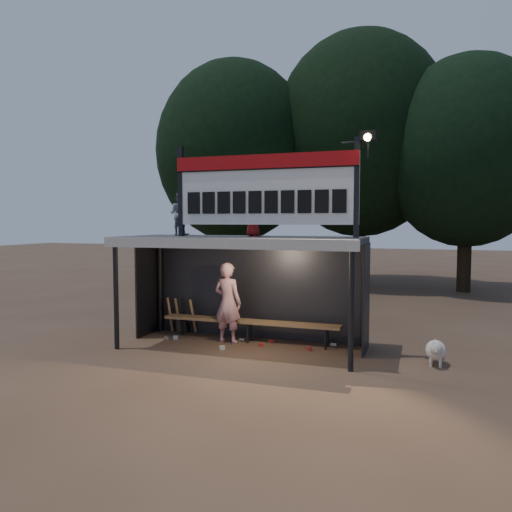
{
  "coord_description": "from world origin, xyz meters",
  "views": [
    {
      "loc": [
        3.59,
        -9.6,
        2.64
      ],
      "look_at": [
        0.2,
        0.4,
        1.9
      ],
      "focal_mm": 35.0,
      "sensor_mm": 36.0,
      "label": 1
    }
  ],
  "objects": [
    {
      "name": "child_a",
      "position": [
        -1.6,
        0.4,
        2.8
      ],
      "size": [
        0.47,
        0.36,
        0.96
      ],
      "primitive_type": "imported",
      "rotation": [
        0.0,
        0.0,
        3.14
      ],
      "color": "gray",
      "rests_on": "dugout_shelter"
    },
    {
      "name": "bench",
      "position": [
        0.0,
        0.55,
        0.43
      ],
      "size": [
        4.0,
        0.35,
        0.48
      ],
      "color": "#977147",
      "rests_on": "ground"
    },
    {
      "name": "dugout_shelter",
      "position": [
        0.0,
        0.24,
        1.85
      ],
      "size": [
        5.1,
        2.08,
        2.32
      ],
      "color": "#3D3D3F",
      "rests_on": "ground"
    },
    {
      "name": "child_b",
      "position": [
        0.19,
        0.27,
        2.75
      ],
      "size": [
        0.5,
        0.47,
        0.86
      ],
      "primitive_type": "imported",
      "rotation": [
        0.0,
        0.0,
        2.5
      ],
      "color": "maroon",
      "rests_on": "dugout_shelter"
    },
    {
      "name": "litter",
      "position": [
        0.01,
        0.31,
        0.04
      ],
      "size": [
        3.76,
        1.12,
        0.08
      ],
      "color": "#B21E22",
      "rests_on": "ground"
    },
    {
      "name": "ground",
      "position": [
        0.0,
        0.0,
        0.0
      ],
      "size": [
        80.0,
        80.0,
        0.0
      ],
      "primitive_type": "plane",
      "color": "brown",
      "rests_on": "ground"
    },
    {
      "name": "tree_mid",
      "position": [
        1.0,
        11.5,
        6.17
      ],
      "size": [
        7.22,
        7.22,
        10.36
      ],
      "color": "black",
      "rests_on": "ground"
    },
    {
      "name": "player",
      "position": [
        -0.43,
        0.35,
        0.88
      ],
      "size": [
        0.7,
        0.53,
        1.75
      ],
      "primitive_type": "imported",
      "rotation": [
        0.0,
        0.0,
        2.96
      ],
      "color": "white",
      "rests_on": "ground"
    },
    {
      "name": "scoreboard_assembly",
      "position": [
        0.56,
        -0.01,
        3.32
      ],
      "size": [
        4.1,
        0.27,
        1.99
      ],
      "color": "black",
      "rests_on": "dugout_shelter"
    },
    {
      "name": "bats",
      "position": [
        -1.8,
        0.82,
        0.43
      ],
      "size": [
        0.68,
        0.35,
        0.84
      ],
      "color": "#A1754B",
      "rests_on": "ground"
    },
    {
      "name": "tree_right",
      "position": [
        5.0,
        10.5,
        5.19
      ],
      "size": [
        6.08,
        6.08,
        8.72
      ],
      "color": "black",
      "rests_on": "ground"
    },
    {
      "name": "dog",
      "position": [
        3.83,
        -0.03,
        0.28
      ],
      "size": [
        0.36,
        0.81,
        0.49
      ],
      "color": "white",
      "rests_on": "ground"
    },
    {
      "name": "tree_left",
      "position": [
        -4.0,
        10.0,
        5.51
      ],
      "size": [
        6.46,
        6.46,
        9.27
      ],
      "color": "#302215",
      "rests_on": "ground"
    }
  ]
}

